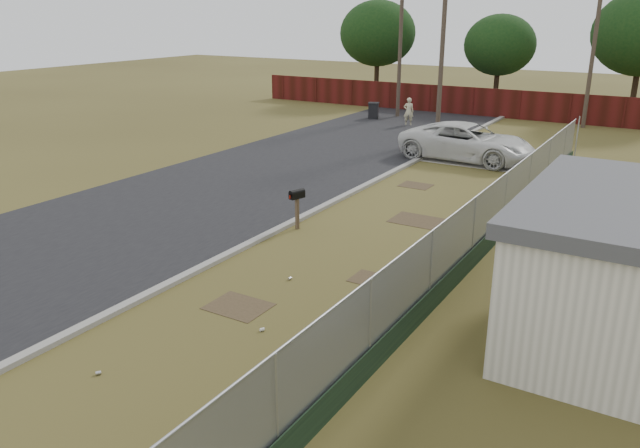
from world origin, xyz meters
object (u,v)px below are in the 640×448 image
Objects in this scene: mailbox at (297,198)px; pickup_truck at (467,142)px; fire_hydrant at (272,421)px; trash_bin at (374,110)px; pedestrian at (409,111)px.

mailbox is 12.10m from pickup_truck.
pickup_truck is at bearing 83.13° from mailbox.
trash_bin reaches higher than fire_hydrant.
pedestrian reaches higher than fire_hydrant.
fire_hydrant is 0.13× the size of pickup_truck.
pickup_truck is (1.45, 12.01, -0.18)m from mailbox.
pedestrian is (-4.51, 19.07, -0.20)m from mailbox.
pedestrian is 3.08m from trash_bin.
pickup_truck is (-3.80, 20.80, 0.47)m from fire_hydrant.
fire_hydrant is 21.15m from pickup_truck.
fire_hydrant is at bearing -66.47° from trash_bin.
mailbox is 0.79× the size of pedestrian.
mailbox is 0.21× the size of pickup_truck.
pedestrian is at bearing -21.06° from trash_bin.
pedestrian is 1.63× the size of trash_bin.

